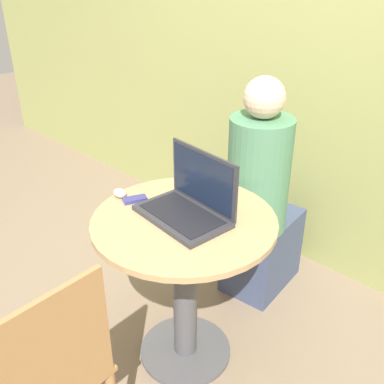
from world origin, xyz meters
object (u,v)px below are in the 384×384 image
Objects in this scene: cell_phone at (135,199)px; person_seated at (260,208)px; laptop at (190,203)px; chair_empty at (42,382)px.

person_seated is (0.21, 0.65, -0.24)m from cell_phone.
laptop is 0.82m from chair_empty.
laptop is 0.65m from person_seated.
cell_phone is at bearing 114.80° from chair_empty.
laptop is 0.33× the size of person_seated.
cell_phone is 0.79m from chair_empty.
laptop is 3.62× the size of cell_phone.
chair_empty is at bearing -85.49° from laptop.
laptop reaches higher than cell_phone.
person_seated is (-0.04, 0.58, -0.29)m from laptop.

